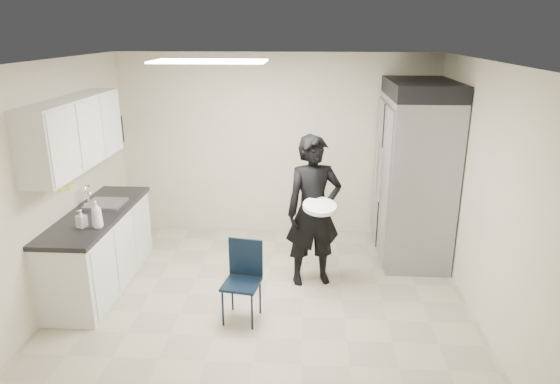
# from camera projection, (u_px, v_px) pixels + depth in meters

# --- Properties ---
(floor) EXTENTS (4.50, 4.50, 0.00)m
(floor) POSITION_uv_depth(u_px,v_px,m) (265.00, 297.00, 5.66)
(floor) COLOR tan
(floor) RESTS_ON ground
(ceiling) EXTENTS (4.50, 4.50, 0.00)m
(ceiling) POSITION_uv_depth(u_px,v_px,m) (262.00, 61.00, 4.84)
(ceiling) COLOR white
(ceiling) RESTS_ON back_wall
(back_wall) EXTENTS (4.50, 0.00, 4.50)m
(back_wall) POSITION_uv_depth(u_px,v_px,m) (277.00, 146.00, 7.15)
(back_wall) COLOR beige
(back_wall) RESTS_ON floor
(left_wall) EXTENTS (0.00, 4.00, 4.00)m
(left_wall) POSITION_uv_depth(u_px,v_px,m) (56.00, 184.00, 5.38)
(left_wall) COLOR beige
(left_wall) RESTS_ON floor
(right_wall) EXTENTS (0.00, 4.00, 4.00)m
(right_wall) POSITION_uv_depth(u_px,v_px,m) (482.00, 192.00, 5.12)
(right_wall) COLOR beige
(right_wall) RESTS_ON floor
(ceiling_panel) EXTENTS (1.20, 0.60, 0.02)m
(ceiling_panel) POSITION_uv_depth(u_px,v_px,m) (209.00, 61.00, 5.27)
(ceiling_panel) COLOR white
(ceiling_panel) RESTS_ON ceiling
(lower_counter) EXTENTS (0.60, 1.90, 0.86)m
(lower_counter) POSITION_uv_depth(u_px,v_px,m) (100.00, 251.00, 5.83)
(lower_counter) COLOR silver
(lower_counter) RESTS_ON floor
(countertop) EXTENTS (0.64, 1.95, 0.05)m
(countertop) POSITION_uv_depth(u_px,v_px,m) (95.00, 214.00, 5.68)
(countertop) COLOR black
(countertop) RESTS_ON lower_counter
(sink) EXTENTS (0.42, 0.40, 0.14)m
(sink) POSITION_uv_depth(u_px,v_px,m) (106.00, 208.00, 5.92)
(sink) COLOR gray
(sink) RESTS_ON countertop
(faucet) EXTENTS (0.02, 0.02, 0.24)m
(faucet) POSITION_uv_depth(u_px,v_px,m) (88.00, 196.00, 5.89)
(faucet) COLOR silver
(faucet) RESTS_ON countertop
(upper_cabinets) EXTENTS (0.35, 1.80, 0.75)m
(upper_cabinets) POSITION_uv_depth(u_px,v_px,m) (74.00, 133.00, 5.40)
(upper_cabinets) COLOR silver
(upper_cabinets) RESTS_ON left_wall
(towel_dispenser) EXTENTS (0.22, 0.30, 0.35)m
(towel_dispenser) POSITION_uv_depth(u_px,v_px,m) (111.00, 131.00, 6.56)
(towel_dispenser) COLOR black
(towel_dispenser) RESTS_ON left_wall
(notice_sticker_left) EXTENTS (0.00, 0.12, 0.07)m
(notice_sticker_left) POSITION_uv_depth(u_px,v_px,m) (62.00, 188.00, 5.50)
(notice_sticker_left) COLOR yellow
(notice_sticker_left) RESTS_ON left_wall
(notice_sticker_right) EXTENTS (0.00, 0.12, 0.07)m
(notice_sticker_right) POSITION_uv_depth(u_px,v_px,m) (71.00, 186.00, 5.70)
(notice_sticker_right) COLOR yellow
(notice_sticker_right) RESTS_ON left_wall
(commercial_fridge) EXTENTS (0.80, 1.35, 2.10)m
(commercial_fridge) POSITION_uv_depth(u_px,v_px,m) (414.00, 179.00, 6.43)
(commercial_fridge) COLOR gray
(commercial_fridge) RESTS_ON floor
(fridge_compressor) EXTENTS (0.80, 1.35, 0.20)m
(fridge_compressor) POSITION_uv_depth(u_px,v_px,m) (422.00, 89.00, 6.07)
(fridge_compressor) COLOR black
(fridge_compressor) RESTS_ON commercial_fridge
(folding_chair) EXTENTS (0.42, 0.42, 0.82)m
(folding_chair) POSITION_uv_depth(u_px,v_px,m) (241.00, 284.00, 5.10)
(folding_chair) COLOR black
(folding_chair) RESTS_ON floor
(man_tuxedo) EXTENTS (0.74, 0.59, 1.79)m
(man_tuxedo) POSITION_uv_depth(u_px,v_px,m) (313.00, 211.00, 5.75)
(man_tuxedo) COLOR black
(man_tuxedo) RESTS_ON floor
(bucket_lid) EXTENTS (0.45, 0.45, 0.05)m
(bucket_lid) POSITION_uv_depth(u_px,v_px,m) (320.00, 207.00, 5.47)
(bucket_lid) COLOR silver
(bucket_lid) RESTS_ON man_tuxedo
(soap_bottle_a) EXTENTS (0.15, 0.15, 0.29)m
(soap_bottle_a) POSITION_uv_depth(u_px,v_px,m) (97.00, 214.00, 5.20)
(soap_bottle_a) COLOR white
(soap_bottle_a) RESTS_ON countertop
(soap_bottle_b) EXTENTS (0.11, 0.12, 0.20)m
(soap_bottle_b) POSITION_uv_depth(u_px,v_px,m) (81.00, 218.00, 5.22)
(soap_bottle_b) COLOR silver
(soap_bottle_b) RESTS_ON countertop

